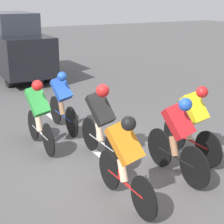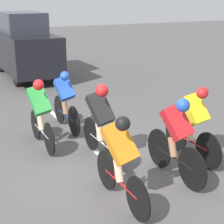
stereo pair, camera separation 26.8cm
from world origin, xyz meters
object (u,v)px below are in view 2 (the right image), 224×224
object	(u,v)px
cyclist_black	(101,120)
cyclist_red	(176,137)
cyclist_blue	(65,99)
cyclist_yellow	(194,122)
support_car	(24,46)
cyclist_orange	(120,157)
cyclist_green	(40,112)

from	to	relation	value
cyclist_black	cyclist_red	bearing A→B (deg)	122.96
cyclist_blue	cyclist_yellow	xyz separation A→B (m)	(-1.58, 2.64, 0.03)
support_car	cyclist_orange	bearing A→B (deg)	83.88
cyclist_black	cyclist_green	bearing A→B (deg)	-53.70
cyclist_black	cyclist_yellow	distance (m)	1.73
cyclist_orange	cyclist_black	world-z (taller)	cyclist_black
cyclist_orange	cyclist_blue	bearing A→B (deg)	-96.54
cyclist_blue	cyclist_green	xyz separation A→B (m)	(0.81, 0.77, 0.03)
cyclist_red	cyclist_green	size ratio (longest dim) A/B	1.02
cyclist_orange	support_car	bearing A→B (deg)	-96.12
cyclist_red	support_car	bearing A→B (deg)	-89.01
cyclist_yellow	cyclist_black	bearing A→B (deg)	-25.49
cyclist_blue	cyclist_orange	world-z (taller)	cyclist_orange
cyclist_green	cyclist_orange	xyz separation A→B (m)	(-0.41, 2.69, 0.00)
cyclist_green	cyclist_yellow	world-z (taller)	same
cyclist_yellow	support_car	xyz separation A→B (m)	(0.92, -9.03, 0.41)
cyclist_red	cyclist_black	size ratio (longest dim) A/B	0.99
cyclist_blue	cyclist_orange	size ratio (longest dim) A/B	1.02
support_car	cyclist_black	bearing A→B (deg)	85.58
cyclist_blue	cyclist_green	world-z (taller)	cyclist_green
cyclist_red	cyclist_yellow	size ratio (longest dim) A/B	1.00
cyclist_green	cyclist_orange	distance (m)	2.72
support_car	cyclist_yellow	bearing A→B (deg)	95.84
cyclist_yellow	cyclist_green	bearing A→B (deg)	-38.04
cyclist_yellow	cyclist_red	bearing A→B (deg)	33.14
cyclist_blue	support_car	xyz separation A→B (m)	(-0.66, -6.39, 0.43)
cyclist_blue	cyclist_orange	xyz separation A→B (m)	(0.40, 3.46, 0.04)
cyclist_blue	cyclist_orange	bearing A→B (deg)	83.46
cyclist_red	cyclist_yellow	xyz separation A→B (m)	(-0.76, -0.50, -0.00)
cyclist_green	cyclist_black	size ratio (longest dim) A/B	0.97
cyclist_orange	cyclist_black	bearing A→B (deg)	-104.87
cyclist_blue	cyclist_red	world-z (taller)	cyclist_red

